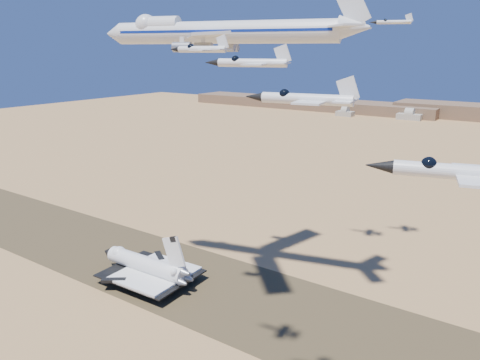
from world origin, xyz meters
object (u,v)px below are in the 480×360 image
Objects in this scene: crew_b at (152,290)px; chase_jet_c at (304,99)px; chase_jet_a at (201,49)px; chase_jet_f at (393,22)px; shuttle at (146,266)px; chase_jet_d at (460,172)px; chase_jet_b at (250,63)px; carrier_747 at (214,32)px; crew_a at (146,293)px; crew_c at (158,292)px; chase_jet_e at (345,27)px.

crew_b is 0.12× the size of chase_jet_c.
chase_jet_a is 107.32m from chase_jet_f.
chase_jet_d is (115.87, -73.42, 70.09)m from shuttle.
carrier_747 is at bearing 116.28° from chase_jet_b.
chase_jet_a reaches higher than chase_jet_b.
shuttle is 116.05m from chase_jet_b.
chase_jet_f reaches higher than chase_jet_a.
chase_jet_c is (69.86, -72.93, -11.19)m from carrier_747.
chase_jet_b is (66.83, -34.31, 82.27)m from crew_a.
chase_jet_c is 23.83m from chase_jet_d.
carrier_747 is 5.84× the size of chase_jet_f.
chase_jet_c is at bearing -168.26° from crew_c.
crew_a is at bearing 133.63° from chase_jet_d.
chase_jet_f is (6.24, 106.67, 9.97)m from chase_jet_a.
chase_jet_a is (57.67, -34.72, 79.66)m from shuttle.
chase_jet_b is 27.93m from chase_jet_c.
chase_jet_e reaches higher than crew_a.
chase_jet_b is (64.23, -37.60, 82.33)m from crew_c.
shuttle reaches higher than crew_b.
crew_c is 132.92m from chase_jet_f.
chase_jet_f is at bearing 94.53° from chase_jet_d.
crew_c is 0.10× the size of chase_jet_f.
chase_jet_a is at bearing 139.67° from chase_jet_b.
carrier_747 reaches higher than chase_jet_a.
chase_jet_e is 19.20m from chase_jet_f.
shuttle is 116.73m from chase_jet_e.
shuttle is at bearing 11.02° from crew_b.
chase_jet_c is (87.14, -53.14, 78.68)m from crew_a.
crew_b is 0.12× the size of chase_jet_f.
chase_jet_f is at bearing 37.51° from chase_jet_e.
chase_jet_d is (107.41, -65.12, 75.01)m from crew_a.
crew_a is 128.87m from chase_jet_c.
crew_b is at bearing 137.57° from chase_jet_c.
crew_c is at bearing 131.73° from chase_jet_d.
chase_jet_f is at bearing -81.97° from crew_b.
carrier_747 reaches higher than chase_jet_e.
crew_c is at bearing 133.44° from chase_jet_b.
chase_jet_e is at bearing -76.88° from crew_c.
chase_jet_d is at bearing -93.24° from chase_jet_f.
chase_jet_d is 147.59m from chase_jet_e.
crew_a is 0.13× the size of chase_jet_d.
crew_a is at bearing 146.65° from chase_jet_a.
chase_jet_a reaches higher than crew_b.
shuttle is 12.83m from crew_a.
chase_jet_e is at bearing 89.04° from chase_jet_a.
chase_jet_c is 138.02m from chase_jet_f.
chase_jet_b is 51.46m from chase_jet_d.
chase_jet_b is 103.97m from chase_jet_e.
chase_jet_c reaches higher than shuttle.
chase_jet_b is at bearing 127.45° from chase_jet_c.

